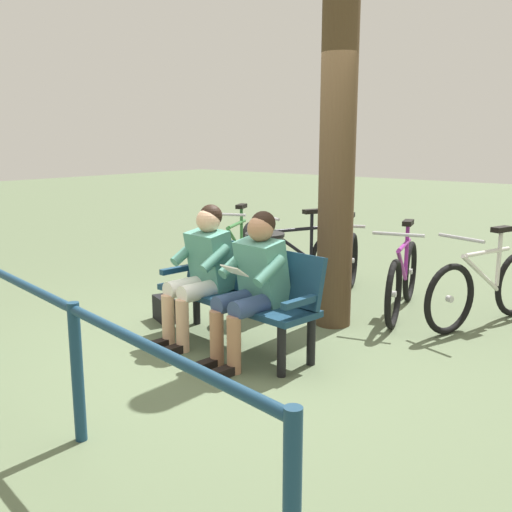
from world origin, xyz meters
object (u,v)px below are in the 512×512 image
Objects in this scene: tree_trunk at (338,145)px; person_companion at (202,267)px; person_reading at (253,280)px; handbag at (164,309)px; bench at (240,288)px; bicycle_purple at (485,288)px; bicycle_green at (237,252)px; bicycle_black at (346,267)px; bicycle_silver at (298,259)px; bicycle_orange at (402,279)px; litter_bin at (265,274)px.

person_companion is at bearing 60.01° from tree_trunk.
person_reading is 4.00× the size of handbag.
bicycle_purple reaches higher than bench.
bicycle_green is (1.89, -0.76, -1.34)m from tree_trunk.
bicycle_black is (0.37, -2.06, -0.31)m from person_reading.
bicycle_green is (1.51, 0.10, 0.00)m from bicycle_black.
bicycle_black is at bearing 70.52° from bicycle_green.
bicycle_silver is (0.74, -1.89, -0.15)m from bench.
bicycle_orange and bicycle_black have the same top height.
bench is 0.48× the size of tree_trunk.
tree_trunk reaches higher than person_reading.
person_reading is at bearing 20.61° from bicycle_green.
handbag is 1.83m from bicycle_green.
litter_bin is 1.14m from bicycle_silver.
bicycle_green is at bearing -38.41° from litter_bin.
person_reading reaches higher than bicycle_black.
litter_bin is (0.68, -1.01, -0.24)m from person_reading.
person_companion is 0.76× the size of bicycle_silver.
bicycle_purple is at bearing -111.94° from person_reading.
bicycle_orange and bicycle_green have the same top height.
bench is 0.39m from person_reading.
bench is at bearing -27.04° from person_reading.
litter_bin is 1.40m from bicycle_orange.
bicycle_orange is at bearing -111.76° from person_companion.
tree_trunk is 1.57m from bicycle_orange.
person_companion is 0.77× the size of bicycle_green.
tree_trunk is 1.92m from bicycle_silver.
person_reading is at bearing 124.11° from litter_bin.
handbag is 0.09× the size of tree_trunk.
handbag is at bearing 35.92° from tree_trunk.
litter_bin is at bearing -129.04° from handbag.
bicycle_green is at bearing -106.99° from bicycle_orange.
bicycle_green reaches higher than litter_bin.
bicycle_black is 1.00× the size of bicycle_green.
bicycle_silver and bicycle_green have the same top height.
person_companion is (0.64, -0.07, -0.00)m from person_reading.
litter_bin is (-0.63, -0.78, 0.30)m from handbag.
bicycle_orange and bicycle_silver have the same top height.
person_companion is 1.66m from tree_trunk.
person_reading is 0.77× the size of bicycle_green.
person_companion is 0.74× the size of bicycle_orange.
bench reaches higher than litter_bin.
bicycle_black is at bearing -115.59° from bicycle_orange.
tree_trunk is at bearing -144.08° from handbag.
bicycle_silver is (2.17, 0.01, 0.00)m from bicycle_purple.
tree_trunk is (-1.33, -0.96, 1.58)m from handbag.
person_reading is 1.43× the size of litter_bin.
person_companion is at bearing 166.85° from handbag.
bicycle_black is 0.67m from bicycle_silver.
person_reading is at bearing -11.04° from bicycle_purple.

